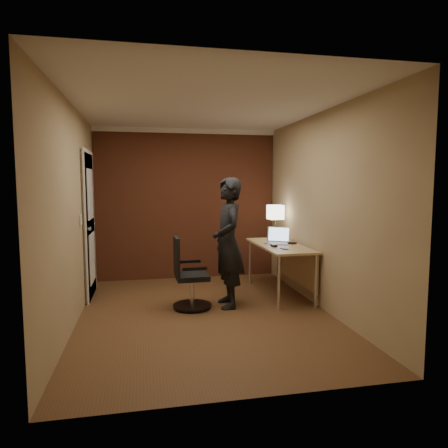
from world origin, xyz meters
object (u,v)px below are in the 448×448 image
Objects in this scene: desk at (284,253)px; desk_lamp at (275,213)px; phone at (284,249)px; mouse at (274,246)px; wallet at (292,243)px; office_chair at (188,278)px; person at (228,243)px; laptop at (278,239)px.

desk is 2.80× the size of desk_lamp.
desk is at bearing 52.40° from phone.
mouse is 0.87× the size of phone.
office_chair is (-1.56, -0.41, -0.34)m from wallet.
person reaches higher than desk_lamp.
person reaches higher than mouse.
person is (-0.95, -0.91, -0.31)m from desk_lamp.
wallet is 0.12× the size of office_chair.
laptop is at bearing 56.43° from mouse.
desk_lamp is 4.86× the size of wallet.
laptop is 0.37m from mouse.
desk is 0.32m from mouse.
desk_lamp is at bearing 31.81° from office_chair.
desk is 0.24m from laptop.
person is (-0.69, -0.20, 0.09)m from mouse.
wallet is at bearing 14.77° from office_chair.
laptop is 4.15× the size of mouse.
wallet is at bearing 24.65° from mouse.
office_chair is (-1.29, 0.01, -0.33)m from phone.
mouse is (-0.26, -0.71, -0.40)m from desk_lamp.
wallet is 0.07× the size of person.
desk is 0.76m from desk_lamp.
mouse is 1.28m from office_chair.
desk_lamp is 1.35m from person.
laptop is at bearing 119.92° from person.
person is at bearing -157.02° from desk.
desk is at bearing 15.09° from office_chair.
phone reaches higher than desk.
desk_lamp reaches higher than desk.
desk is at bearing -67.88° from laptop.
person is (0.53, 0.00, 0.44)m from office_chair.
laptop is 3.61× the size of phone.
wallet is 1.11m from person.
laptop reaches higher than phone.
desk_lamp is at bearing 63.48° from mouse.
desk_lamp reaches higher than office_chair.
office_chair is (-1.44, -0.39, -0.20)m from desk.
person reaches higher than desk.
person is at bearing -148.37° from laptop.
phone is 1.33m from office_chair.
phone is at bearing -77.99° from mouse.
mouse is (-0.16, -0.32, -0.05)m from laptop.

